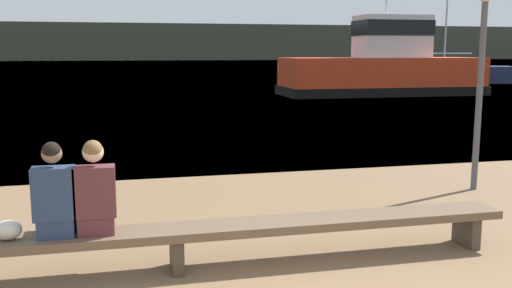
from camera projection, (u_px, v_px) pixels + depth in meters
water_surface at (126, 61)px, 125.73m from camera, size 240.00×240.00×0.00m
far_shoreline at (125, 42)px, 136.75m from camera, size 600.00×12.00×8.60m
bench_main at (176, 235)px, 5.96m from camera, size 7.47×0.49×0.47m
person_left at (55, 197)px, 5.63m from camera, size 0.41×0.43×0.96m
person_right at (95, 194)px, 5.71m from camera, size 0.41×0.43×0.96m
shopping_bag at (8, 230)px, 5.57m from camera, size 0.27×0.23×0.19m
tugboat_red at (383, 70)px, 29.84m from camera, size 10.60×3.81×6.79m
moored_sailboat at (449, 74)px, 41.55m from camera, size 8.82×5.94×9.10m
deck_lamp_post at (481, 66)px, 9.22m from camera, size 0.24×0.24×3.30m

